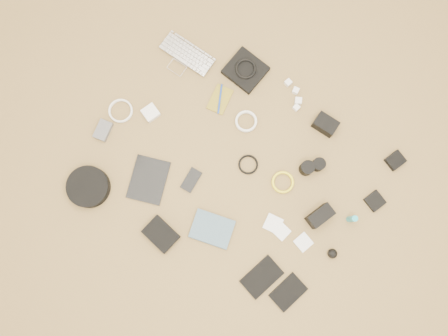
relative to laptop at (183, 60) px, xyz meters
The scene contains 34 objects.
room_shell 1.37m from the laptop, 35.63° to the right, with size 4.04×4.04×2.58m.
laptop is the anchor object (origin of this frame).
headphone_pouch 0.33m from the laptop, 19.65° to the left, with size 0.18×0.17×0.03m, color black.
headphones 0.33m from the laptop, 19.65° to the left, with size 0.11×0.11×0.01m, color black.
charger_a 0.55m from the laptop, 16.91° to the left, with size 0.03×0.03×0.03m, color white.
charger_b 0.60m from the laptop, 13.76° to the left, with size 0.03×0.03×0.03m, color white.
charger_c 0.62m from the laptop, ahead, with size 0.03×0.03×0.03m, color white.
charger_d 0.63m from the laptop, ahead, with size 0.03×0.03×0.03m, color white.
dslr_camera 0.79m from the laptop, ahead, with size 0.11×0.08×0.06m, color black.
lens_pouch 1.18m from the laptop, ahead, with size 0.07×0.08×0.03m, color black.
notebook_olive 0.28m from the laptop, 17.57° to the right, with size 0.09×0.14×0.01m, color olive.
pen_blue 0.28m from the laptop, 17.57° to the right, with size 0.01×0.01×0.15m, color #13359D.
cable_white_a 0.45m from the laptop, 15.44° to the right, with size 0.11×0.11×0.01m, color white.
lens_a 0.83m from the laptop, 12.89° to the right, with size 0.07×0.07×0.07m, color black.
lens_b 0.86m from the laptop, ahead, with size 0.06×0.06×0.06m, color black.
card_reader 1.19m from the laptop, ahead, with size 0.08×0.08×0.02m, color black.
power_brick 0.32m from the laptop, 89.65° to the right, with size 0.07×0.07×0.03m, color white.
cable_white_b 0.41m from the laptop, 109.47° to the right, with size 0.12×0.12×0.01m, color white.
cable_black 0.63m from the laptop, 28.93° to the right, with size 0.10×0.10×0.01m, color black.
cable_yellow 0.80m from the laptop, 21.97° to the right, with size 0.11×0.11×0.01m, color yellow.
flash 1.04m from the laptop, 20.33° to the right, with size 0.07×0.12×0.09m, color black.
lens_cleaner 1.15m from the laptop, 15.02° to the right, with size 0.03×0.03×0.10m, color teal.
battery_charger 0.54m from the laptop, 107.07° to the right, with size 0.07×0.10×0.03m, color #515155.
tablet 0.64m from the laptop, 74.91° to the right, with size 0.17×0.22×0.01m, color black.
phone 0.62m from the laptop, 55.77° to the right, with size 0.06×0.12×0.01m, color black.
filter_case_left 0.94m from the laptop, 32.00° to the right, with size 0.08×0.08×0.01m, color silver.
filter_case_mid 1.00m from the laptop, 30.95° to the right, with size 0.07×0.07×0.01m, color silver.
filter_case_right 1.09m from the laptop, 27.54° to the right, with size 0.07×0.07×0.01m, color silver.
air_blower 1.21m from the laptop, 23.59° to the right, with size 0.05×0.05×0.05m, color black.
headphone_case 0.79m from the laptop, 94.71° to the right, with size 0.20×0.20×0.06m, color black.
drive_case 0.88m from the laptop, 66.29° to the right, with size 0.15×0.11×0.04m, color black.
paperback 0.93m from the laptop, 52.35° to the right, with size 0.14×0.19×0.02m, color #425D70.
notebook_black_a 1.15m from the laptop, 40.51° to the right, with size 0.12×0.19×0.01m, color black.
notebook_black_b 1.26m from the laptop, 36.29° to the right, with size 0.11×0.16×0.01m, color black.
Camera 1 is at (0.14, -0.32, 2.13)m, focal length 35.00 mm.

